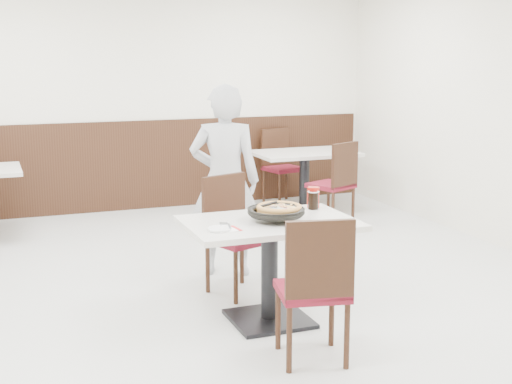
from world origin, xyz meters
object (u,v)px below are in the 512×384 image
object	(u,v)px
pizza_pan	(276,215)
red_cup	(313,197)
side_plate	(219,229)
chair_near	(312,287)
cola_glass	(313,201)
main_table	(269,271)
diner_person	(225,181)
bg_chair_right_near	(331,183)
bg_chair_right_far	(283,167)
chair_far	(239,236)
pizza	(279,210)
bg_table_right	(304,182)

from	to	relation	value
pizza_pan	red_cup	bearing A→B (deg)	34.76
side_plate	chair_near	bearing A→B (deg)	-52.45
cola_glass	main_table	bearing A→B (deg)	-152.73
diner_person	pizza_pan	bearing A→B (deg)	111.07
main_table	cola_glass	size ratio (longest dim) A/B	9.23
red_cup	bg_chair_right_near	xyz separation A→B (m)	(1.28, 2.22, -0.35)
bg_chair_right_near	bg_chair_right_far	world-z (taller)	same
chair_far	pizza	world-z (taller)	chair_far
chair_far	pizza	size ratio (longest dim) A/B	2.93
main_table	diner_person	distance (m)	1.29
chair_far	diner_person	size ratio (longest dim) A/B	0.57
bg_table_right	chair_far	bearing A→B (deg)	-124.56
main_table	diner_person	world-z (taller)	diner_person
chair_near	red_cup	world-z (taller)	chair_near
main_table	side_plate	bearing A→B (deg)	-161.36
side_plate	diner_person	size ratio (longest dim) A/B	0.10
cola_glass	bg_chair_right_near	xyz separation A→B (m)	(1.30, 2.27, -0.34)
diner_person	bg_chair_right_near	size ratio (longest dim) A/B	1.75
pizza	bg_chair_right_near	xyz separation A→B (m)	(1.66, 2.46, -0.34)
pizza	diner_person	bearing A→B (deg)	91.35
chair_near	bg_table_right	distance (m)	4.21
side_plate	bg_chair_right_near	bearing A→B (deg)	50.64
chair_near	diner_person	xyz separation A→B (m)	(0.06, 1.90, 0.36)
cola_glass	bg_chair_right_near	bearing A→B (deg)	60.18
chair_near	diner_person	size ratio (longest dim) A/B	0.57
pizza_pan	red_cup	world-z (taller)	red_cup
chair_near	bg_chair_right_far	distance (m)	4.78
chair_near	pizza	world-z (taller)	chair_near
pizza_pan	red_cup	xyz separation A→B (m)	(0.43, 0.30, 0.04)
diner_person	bg_table_right	distance (m)	2.60
pizza	bg_chair_right_far	size ratio (longest dim) A/B	0.34
pizza_pan	bg_chair_right_near	xyz separation A→B (m)	(1.71, 2.52, -0.32)
red_cup	bg_chair_right_near	size ratio (longest dim) A/B	0.17
cola_glass	diner_person	bearing A→B (deg)	111.57
pizza	red_cup	distance (m)	0.45
diner_person	bg_table_right	xyz separation A→B (m)	(1.65, 1.95, -0.46)
chair_near	diner_person	bearing A→B (deg)	100.07
pizza	diner_person	world-z (taller)	diner_person
bg_chair_right_far	bg_table_right	bearing A→B (deg)	79.22
cola_glass	pizza_pan	bearing A→B (deg)	-148.46
pizza	chair_near	bearing A→B (deg)	-96.56
red_cup	bg_chair_right_far	xyz separation A→B (m)	(1.23, 3.49, -0.35)
chair_far	diner_person	bearing A→B (deg)	-116.91
bg_table_right	bg_chair_right_far	distance (m)	0.63
diner_person	bg_chair_right_near	distance (m)	2.16
main_table	pizza_pan	world-z (taller)	pizza_pan
bg_chair_right_far	red_cup	bearing A→B (deg)	58.52
chair_near	side_plate	world-z (taller)	chair_near
bg_table_right	bg_chair_right_near	xyz separation A→B (m)	(0.03, -0.65, 0.10)
pizza	red_cup	xyz separation A→B (m)	(0.38, 0.23, 0.02)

